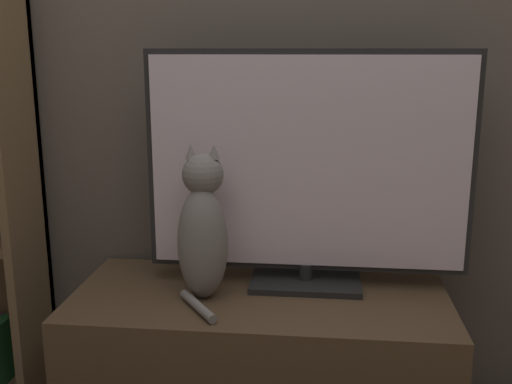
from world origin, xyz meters
name	(u,v)px	position (x,y,z in m)	size (l,w,h in m)	color
wall_back	(270,32)	(0.00, 1.22, 1.30)	(4.80, 0.05, 2.60)	#60564C
tv_stand	(260,363)	(0.00, 0.90, 0.24)	(1.19, 0.55, 0.48)	brown
tv	(308,171)	(0.14, 1.00, 0.87)	(1.04, 0.22, 0.76)	black
cat	(203,231)	(-0.17, 0.87, 0.70)	(0.16, 0.29, 0.48)	gray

